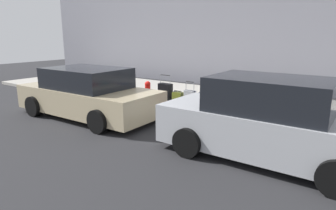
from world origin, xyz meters
TOP-DOWN VIEW (x-y plane):
  - ground_plane at (0.00, 0.00)m, footprint 40.00×40.00m
  - sidewalk_curb at (0.00, -2.50)m, footprint 18.00×5.00m
  - building_facade_sidewalk_side at (0.00, -7.57)m, footprint 24.00×3.00m
  - suitcase_red_0 at (-4.16, -0.68)m, footprint 0.41×0.28m
  - suitcase_teal_1 at (-3.61, -0.77)m, footprint 0.49×0.22m
  - suitcase_maroon_2 at (-3.06, -0.68)m, footprint 0.41×0.22m
  - suitcase_navy_3 at (-2.57, -0.75)m, footprint 0.39×0.29m
  - suitcase_silver_4 at (-2.10, -0.66)m, footprint 0.37×0.20m
  - suitcase_olive_5 at (-1.64, -0.65)m, footprint 0.35×0.22m
  - suitcase_black_6 at (-1.12, -0.64)m, footprint 0.47×0.26m
  - fire_hydrant at (-0.28, -0.72)m, footprint 0.39×0.21m
  - bollard_post at (0.51, -0.57)m, footprint 0.15×0.15m
  - parked_car_silver_0 at (-5.26, 1.49)m, footprint 4.47×1.99m
  - parked_car_beige_1 at (0.32, 1.49)m, footprint 4.76×2.19m

SIDE VIEW (x-z plane):
  - ground_plane at x=0.00m, z-range 0.00..0.00m
  - sidewalk_curb at x=0.00m, z-range 0.00..0.14m
  - suitcase_red_0 at x=-4.16m, z-range -0.01..0.79m
  - suitcase_olive_5 at x=-1.64m, z-range 0.11..0.69m
  - suitcase_teal_1 at x=-3.61m, z-range 0.11..0.70m
  - suitcase_maroon_2 at x=-3.06m, z-range -0.01..0.84m
  - suitcase_navy_3 at x=-2.57m, z-range 0.01..0.86m
  - suitcase_silver_4 at x=-2.10m, z-range -0.01..0.92m
  - suitcase_black_6 at x=-1.12m, z-range -0.01..1.06m
  - fire_hydrant at x=-0.28m, z-range 0.16..0.92m
  - bollard_post at x=0.51m, z-range 0.14..0.95m
  - parked_car_beige_1 at x=0.32m, z-range -0.04..1.50m
  - parked_car_silver_0 at x=-5.26m, z-range -0.06..1.65m
  - building_facade_sidewalk_side at x=0.00m, z-range 0.00..8.15m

